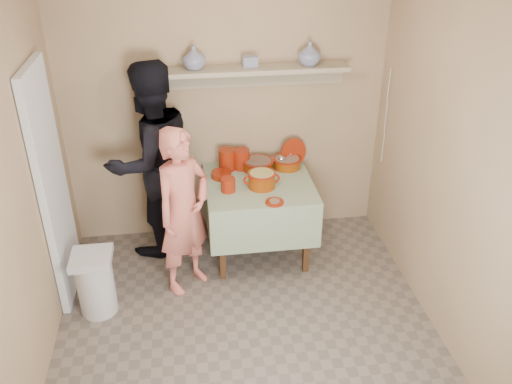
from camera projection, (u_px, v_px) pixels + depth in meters
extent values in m
plane|color=#6F6257|center=(250.00, 348.00, 4.16)|extent=(3.50, 3.50, 0.00)
cube|color=silver|center=(53.00, 188.00, 4.32)|extent=(0.06, 0.70, 2.00)
cylinder|color=maroon|center=(227.00, 160.00, 5.09)|extent=(0.15, 0.15, 0.20)
cylinder|color=maroon|center=(241.00, 159.00, 5.12)|extent=(0.16, 0.16, 0.19)
cylinder|color=maroon|center=(228.00, 185.00, 4.74)|extent=(0.13, 0.13, 0.13)
cylinder|color=maroon|center=(221.00, 175.00, 4.99)|extent=(0.19, 0.19, 0.05)
cylinder|color=maroon|center=(294.00, 153.00, 5.19)|extent=(0.28, 0.17, 0.27)
imported|color=navy|center=(309.00, 53.00, 4.77)|extent=(0.22, 0.22, 0.21)
imported|color=navy|center=(194.00, 57.00, 4.66)|extent=(0.27, 0.27, 0.21)
cube|color=navy|center=(250.00, 62.00, 4.75)|extent=(0.14, 0.11, 0.09)
imported|color=#DB6F5E|center=(184.00, 212.00, 4.49)|extent=(0.64, 0.63, 1.49)
imported|color=black|center=(152.00, 161.00, 4.92)|extent=(1.14, 1.09, 1.85)
cube|color=tan|center=(225.00, 108.00, 5.05)|extent=(3.00, 0.02, 2.60)
cube|color=tan|center=(7.00, 219.00, 3.35)|extent=(0.02, 3.50, 2.60)
cube|color=tan|center=(467.00, 187.00, 3.71)|extent=(0.02, 3.50, 2.60)
cube|color=#4C2D16|center=(222.00, 245.00, 4.75)|extent=(0.05, 0.05, 0.71)
cube|color=#4C2D16|center=(307.00, 238.00, 4.85)|extent=(0.05, 0.05, 0.71)
cube|color=#4C2D16|center=(216.00, 202.00, 5.41)|extent=(0.05, 0.05, 0.71)
cube|color=#4C2D16|center=(290.00, 197.00, 5.50)|extent=(0.05, 0.05, 0.71)
cube|color=#4C2D16|center=(259.00, 184.00, 4.95)|extent=(0.90, 0.90, 0.04)
cube|color=#27591E|center=(259.00, 182.00, 4.93)|extent=(0.96, 0.96, 0.01)
cube|color=#27591E|center=(267.00, 230.00, 4.62)|extent=(0.96, 0.01, 0.44)
cube|color=#27591E|center=(252.00, 179.00, 5.45)|extent=(0.96, 0.01, 0.44)
cube|color=#27591E|center=(207.00, 206.00, 4.98)|extent=(0.01, 0.96, 0.44)
cube|color=#27591E|center=(309.00, 199.00, 5.10)|extent=(0.01, 0.96, 0.44)
cylinder|color=#6D2705|center=(258.00, 165.00, 5.12)|extent=(0.28, 0.28, 0.09)
cylinder|color=maroon|center=(258.00, 161.00, 5.10)|extent=(0.30, 0.30, 0.01)
cylinder|color=brown|center=(258.00, 163.00, 5.10)|extent=(0.25, 0.25, 0.05)
cylinder|color=#6D2705|center=(287.00, 163.00, 5.16)|extent=(0.26, 0.26, 0.09)
cylinder|color=maroon|center=(287.00, 159.00, 5.14)|extent=(0.28, 0.28, 0.01)
cylinder|color=#8C6B54|center=(287.00, 160.00, 5.15)|extent=(0.23, 0.23, 0.05)
cylinder|color=silver|center=(288.00, 157.00, 4.97)|extent=(0.01, 0.22, 0.16)
sphere|color=silver|center=(281.00, 159.00, 5.10)|extent=(0.07, 0.07, 0.07)
cylinder|color=#6D2705|center=(262.00, 180.00, 4.81)|extent=(0.24, 0.24, 0.14)
cylinder|color=maroon|center=(262.00, 174.00, 4.77)|extent=(0.25, 0.25, 0.01)
cylinder|color=tan|center=(262.00, 175.00, 4.78)|extent=(0.21, 0.21, 0.05)
torus|color=maroon|center=(248.00, 180.00, 4.79)|extent=(0.09, 0.02, 0.09)
torus|color=maroon|center=(275.00, 178.00, 4.82)|extent=(0.09, 0.02, 0.09)
cylinder|color=maroon|center=(274.00, 202.00, 4.58)|extent=(0.16, 0.16, 0.02)
cylinder|color=#8C6B54|center=(274.00, 201.00, 4.58)|extent=(0.09, 0.09, 0.01)
cube|color=tan|center=(248.00, 70.00, 4.76)|extent=(1.80, 0.25, 0.04)
cube|color=tan|center=(246.00, 77.00, 4.92)|extent=(1.80, 0.02, 0.18)
cylinder|color=silver|center=(96.00, 286.00, 4.42)|extent=(0.30, 0.30, 0.50)
cube|color=silver|center=(91.00, 258.00, 4.29)|extent=(0.32, 0.32, 0.06)
cylinder|color=silver|center=(389.00, 84.00, 4.89)|extent=(0.01, 0.01, 0.30)
cylinder|color=silver|center=(386.00, 116.00, 5.02)|extent=(0.01, 0.01, 0.30)
cylinder|color=silver|center=(383.00, 147.00, 5.14)|extent=(0.01, 0.01, 0.30)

